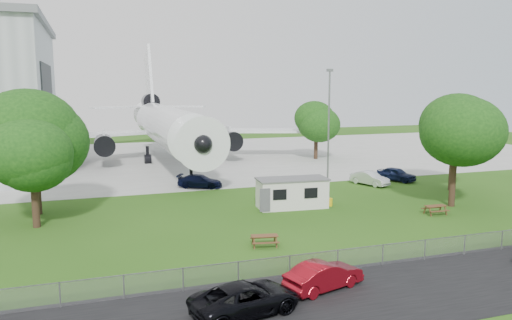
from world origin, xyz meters
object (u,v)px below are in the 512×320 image
object	(u,v)px
car_centre_sedan	(324,276)
site_cabin	(292,193)
airliner	(166,124)
picnic_west	(264,246)
picnic_east	(435,214)

from	to	relation	value
car_centre_sedan	site_cabin	bearing A→B (deg)	-33.98
airliner	site_cabin	xyz separation A→B (m)	(6.42, -30.35, -3.96)
airliner	picnic_west	xyz separation A→B (m)	(0.51, -39.71, -5.27)
picnic_west	picnic_east	xyz separation A→B (m)	(16.33, 3.30, 0.00)
picnic_west	airliner	bearing A→B (deg)	101.23
airliner	picnic_east	xyz separation A→B (m)	(16.83, -36.41, -5.27)
picnic_west	picnic_east	distance (m)	16.66
picnic_west	car_centre_sedan	size ratio (longest dim) A/B	0.40
airliner	site_cabin	world-z (taller)	airliner
picnic_west	site_cabin	bearing A→B (deg)	68.23
airliner	car_centre_sedan	distance (m)	47.64
site_cabin	picnic_east	size ratio (longest dim) A/B	3.81
picnic_east	car_centre_sedan	xyz separation A→B (m)	(-15.74, -11.00, 0.74)
picnic_east	site_cabin	bearing A→B (deg)	151.63
picnic_east	car_centre_sedan	size ratio (longest dim) A/B	0.40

